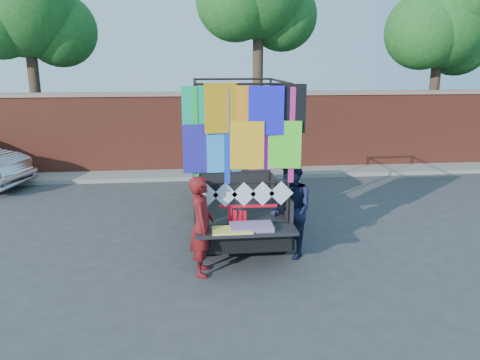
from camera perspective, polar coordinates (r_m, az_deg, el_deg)
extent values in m
plane|color=#38383A|center=(9.13, 3.11, -8.88)|extent=(90.00, 90.00, 0.00)
cube|color=brown|center=(15.52, -0.93, 5.70)|extent=(30.00, 0.35, 2.50)
cube|color=gray|center=(15.37, -0.95, 10.50)|extent=(30.00, 0.45, 0.12)
cube|color=gray|center=(15.06, -0.67, 0.82)|extent=(30.00, 1.20, 0.12)
cylinder|color=#38281C|center=(17.29, -23.64, 9.42)|extent=(0.36, 0.36, 4.90)
sphere|color=#1D5017|center=(17.33, -24.62, 18.65)|extent=(3.20, 3.20, 3.20)
sphere|color=#1D5017|center=(17.42, -21.02, 16.64)|extent=(2.40, 2.40, 2.40)
cylinder|color=#38281C|center=(16.67, 2.17, 11.42)|extent=(0.36, 0.36, 5.46)
sphere|color=#1D5017|center=(17.25, 5.18, 19.26)|extent=(2.40, 2.40, 2.40)
sphere|color=#1D5017|center=(16.35, -0.55, 20.95)|extent=(2.60, 2.60, 2.60)
cylinder|color=#38281C|center=(18.76, 22.49, 9.30)|extent=(0.36, 0.36, 4.55)
sphere|color=#1D5017|center=(18.75, 23.29, 17.21)|extent=(3.20, 3.20, 3.20)
sphere|color=#1D5017|center=(19.51, 24.90, 14.98)|extent=(2.40, 2.40, 2.40)
sphere|color=#1D5017|center=(18.10, 21.35, 16.49)|extent=(2.60, 2.60, 2.60)
sphere|color=#1D5017|center=(18.43, 25.31, 19.12)|extent=(2.20, 2.20, 2.20)
cylinder|color=black|center=(11.40, -5.10, -2.39)|extent=(0.21, 0.64, 0.64)
cylinder|color=black|center=(8.93, -4.77, -7.24)|extent=(0.21, 0.64, 0.64)
cylinder|color=black|center=(11.52, 2.44, -2.17)|extent=(0.21, 0.64, 0.64)
cylinder|color=black|center=(9.08, 4.87, -6.87)|extent=(0.21, 0.64, 0.64)
cube|color=black|center=(10.10, -0.67, -3.60)|extent=(1.65, 4.07, 0.29)
cube|color=black|center=(9.33, -0.26, -3.39)|extent=(1.74, 2.23, 0.10)
cube|color=black|center=(9.22, -5.54, -2.29)|extent=(0.06, 2.23, 0.44)
cube|color=black|center=(9.39, 4.93, -1.97)|extent=(0.06, 2.23, 0.44)
cube|color=black|center=(10.31, -0.87, -0.41)|extent=(1.74, 0.06, 0.44)
cube|color=black|center=(11.21, -1.31, 1.06)|extent=(1.74, 1.55, 1.21)
cube|color=#8C9EAD|center=(10.70, -1.13, 2.54)|extent=(1.55, 0.06, 0.53)
cube|color=#8C9EAD|center=(11.87, -1.61, 2.78)|extent=(1.55, 0.10, 0.68)
cube|color=black|center=(12.30, -1.72, 1.11)|extent=(1.69, 0.87, 0.53)
cube|color=black|center=(8.05, 0.73, -6.21)|extent=(1.74, 0.53, 0.06)
cube|color=black|center=(8.39, 0.54, -8.03)|extent=(1.79, 0.15, 0.17)
cylinder|color=black|center=(7.98, -5.21, 2.82)|extent=(0.05, 0.05, 2.42)
cylinder|color=black|center=(9.98, -5.42, 5.17)|extent=(0.05, 0.05, 2.42)
cylinder|color=black|center=(8.16, 6.03, 3.06)|extent=(0.05, 0.05, 2.42)
cylinder|color=black|center=(10.12, 3.65, 5.34)|extent=(0.05, 0.05, 2.42)
cylinder|color=black|center=(7.88, 0.49, 11.62)|extent=(1.65, 0.04, 0.04)
cylinder|color=black|center=(9.90, -0.88, 12.21)|extent=(1.65, 0.04, 0.04)
cylinder|color=black|center=(8.84, -5.51, 11.87)|extent=(0.04, 2.08, 0.04)
cylinder|color=black|center=(9.00, 4.87, 11.93)|extent=(0.04, 2.08, 0.04)
cylinder|color=black|center=(8.14, 0.46, -0.38)|extent=(1.65, 0.04, 0.04)
cube|color=#0DBF80|center=(7.84, -4.84, 8.36)|extent=(0.60, 0.01, 0.82)
cube|color=#F0A114|center=(7.82, -2.14, 8.39)|extent=(0.60, 0.01, 0.82)
cube|color=orange|center=(7.89, 0.50, 8.45)|extent=(0.60, 0.01, 0.82)
cube|color=#1C1BF7|center=(7.90, 3.18, 8.44)|extent=(0.60, 0.01, 0.82)
cube|color=black|center=(8.01, 5.73, 8.47)|extent=(0.60, 0.01, 0.82)
cube|color=#3025BB|center=(7.90, -4.74, 3.79)|extent=(0.60, 0.01, 0.82)
cube|color=#35A6FF|center=(7.95, -2.12, 3.90)|extent=(0.60, 0.01, 0.82)
cube|color=#F3AF19|center=(7.94, 0.52, 3.90)|extent=(0.60, 0.01, 0.82)
cube|color=#FF1CE4|center=(8.03, 3.07, 4.00)|extent=(0.60, 0.01, 0.82)
cube|color=#4CE828|center=(8.06, 5.67, 3.98)|extent=(0.60, 0.01, 0.82)
cube|color=green|center=(7.88, -5.48, 5.18)|extent=(0.10, 0.01, 1.65)
cube|color=#D42383|center=(8.06, 6.35, 5.37)|extent=(0.10, 0.01, 1.65)
cube|color=blue|center=(7.90, -1.60, 5.26)|extent=(0.10, 0.01, 1.65)
cube|color=white|center=(8.12, -4.14, -1.88)|extent=(0.44, 0.01, 0.44)
cube|color=white|center=(8.13, -1.82, -1.82)|extent=(0.44, 0.01, 0.44)
cube|color=white|center=(8.16, 0.48, -1.75)|extent=(0.44, 0.01, 0.44)
cube|color=white|center=(8.21, 2.77, -1.68)|extent=(0.44, 0.01, 0.44)
cube|color=white|center=(8.26, 5.03, -1.61)|extent=(0.44, 0.01, 0.44)
cube|color=#EA345C|center=(8.04, 1.42, -5.73)|extent=(0.73, 0.44, 0.08)
cube|color=#FCEA4F|center=(7.95, -0.96, -6.12)|extent=(0.68, 0.39, 0.04)
imported|color=maroon|center=(8.01, -4.67, -5.61)|extent=(0.45, 0.66, 1.75)
imported|color=#161B37|center=(8.74, 6.21, -3.58)|extent=(0.95, 1.07, 1.84)
cube|color=red|center=(8.27, 1.02, -3.19)|extent=(1.03, 0.10, 0.04)
cube|color=red|center=(8.32, -1.21, -5.44)|extent=(0.07, 0.02, 0.60)
cube|color=red|center=(8.34, -0.61, -5.55)|extent=(0.07, 0.02, 0.60)
cube|color=red|center=(8.35, -0.01, -5.66)|extent=(0.07, 0.02, 0.60)
cube|color=red|center=(8.37, 0.58, -5.76)|extent=(0.07, 0.02, 0.60)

